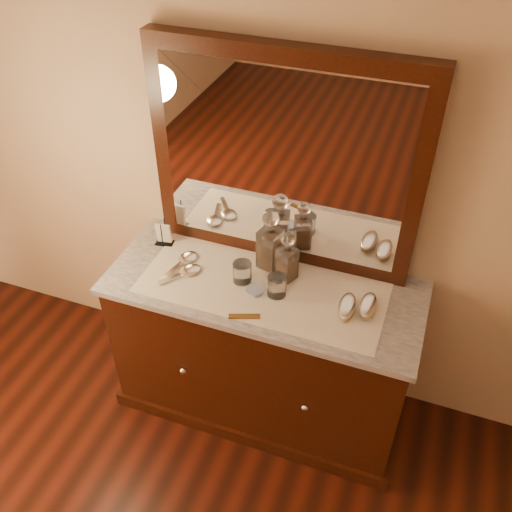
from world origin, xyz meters
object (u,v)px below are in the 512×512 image
decanter_right (287,261)px  dresser_cabinet (263,350)px  napkin_rack (164,235)px  pin_dish (255,290)px  brush_far (368,306)px  hand_mirror_outer (186,259)px  decanter_left (270,245)px  mirror_frame (284,162)px  hand_mirror_inner (187,272)px  comb (244,316)px  brush_near (347,307)px

decanter_right → dresser_cabinet: bearing=-135.1°
napkin_rack → pin_dish: bearing=-18.2°
brush_far → hand_mirror_outer: bearing=178.2°
pin_dish → decanter_left: size_ratio=0.27×
mirror_frame → decanter_right: (0.08, -0.16, -0.40)m
hand_mirror_outer → hand_mirror_inner: 0.09m
pin_dish → brush_far: (0.49, 0.06, 0.01)m
comb → decanter_left: (-0.01, 0.36, 0.12)m
comb → brush_near: 0.44m
napkin_rack → brush_near: napkin_rack is taller
decanter_left → decanter_right: decanter_left is taller
comb → decanter_right: bearing=52.8°
hand_mirror_outer → mirror_frame: bearing=28.1°
comb → decanter_right: size_ratio=0.52×
dresser_cabinet → napkin_rack: 0.76m
mirror_frame → hand_mirror_outer: 0.67m
napkin_rack → hand_mirror_inner: 0.27m
hand_mirror_outer → dresser_cabinet: bearing=-4.3°
decanter_right → decanter_left: bearing=150.3°
brush_far → dresser_cabinet: bearing=-179.7°
dresser_cabinet → mirror_frame: (0.00, 0.25, 0.94)m
decanter_left → hand_mirror_inner: decanter_left is taller
decanter_right → pin_dish: bearing=-127.1°
dresser_cabinet → pin_dish: (-0.02, -0.06, 0.45)m
mirror_frame → napkin_rack: bearing=-167.6°
hand_mirror_outer → comb: bearing=-32.3°
mirror_frame → decanter_left: size_ratio=3.85×
decanter_right → hand_mirror_inner: (-0.44, -0.13, -0.09)m
comb → brush_near: (0.40, 0.18, 0.02)m
dresser_cabinet → hand_mirror_inner: hand_mirror_inner is taller
pin_dish → decanter_left: 0.22m
napkin_rack → hand_mirror_outer: size_ratio=0.61×
dresser_cabinet → brush_near: size_ratio=8.25×
dresser_cabinet → mirror_frame: size_ratio=1.17×
decanter_right → brush_far: decanter_right is taller
pin_dish → decanter_right: bearing=52.9°
hand_mirror_inner → brush_near: bearing=0.9°
hand_mirror_outer → brush_near: bearing=-4.8°
hand_mirror_inner → mirror_frame: bearing=39.0°
decanter_left → hand_mirror_outer: bearing=-164.5°
decanter_right → hand_mirror_inner: 0.47m
dresser_cabinet → brush_far: bearing=0.3°
comb → decanter_left: decanter_left is taller
brush_near → decanter_left: bearing=157.0°
pin_dish → hand_mirror_outer: 0.39m
hand_mirror_outer → hand_mirror_inner: bearing=-61.4°
pin_dish → brush_far: 0.50m
dresser_cabinet → mirror_frame: bearing=90.0°
pin_dish → mirror_frame: bearing=85.8°
mirror_frame → dresser_cabinet: bearing=-90.0°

